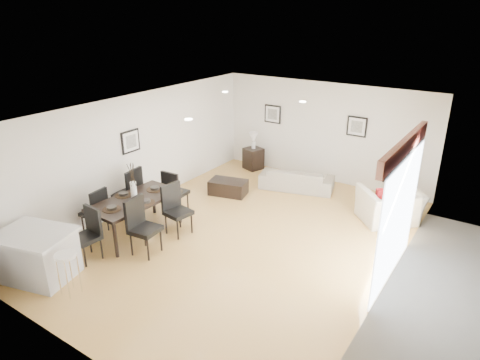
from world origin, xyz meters
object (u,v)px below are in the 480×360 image
Objects in this scene: dining_chair_wnear at (96,209)px; dining_chair_head at (89,231)px; dining_chair_enear at (141,223)px; dining_chair_efar at (175,206)px; bar_stool at (66,260)px; coffee_table at (228,187)px; sofa at (297,179)px; side_table at (253,158)px; dining_chair_wfar at (131,190)px; dining_table at (135,202)px; kitchen_island at (37,255)px; armchair at (389,206)px; dining_chair_foot at (174,190)px.

dining_chair_head reaches higher than dining_chair_wnear.
dining_chair_enear is 1.05× the size of dining_chair_efar.
dining_chair_wnear is 1.32× the size of bar_stool.
coffee_table is (1.11, 3.23, -0.38)m from dining_chair_wnear.
dining_chair_enear is 1.49× the size of bar_stool.
coffee_table is at bearing 29.26° from sofa.
dining_chair_wfar is at bearing -98.37° from side_table.
dining_chair_head is (0.01, -1.18, -0.13)m from dining_table.
dining_chair_wnear reaches higher than side_table.
kitchen_island is 1.92× the size of bar_stool.
coffee_table is at bearing -2.19° from dining_chair_enear.
dining_chair_wfar is 4.30m from side_table.
armchair is at bearing 40.78° from dining_table.
armchair is at bearing -41.78° from dining_chair_efar.
dining_chair_foot is (-0.00, 2.36, 0.00)m from dining_chair_head.
sofa is 4.44m from dining_table.
armchair is 7.24m from kitchen_island.
dining_chair_enear is at bearing 45.33° from dining_chair_wfar.
armchair reaches higher than coffee_table.
sofa is at bearing 56.92° from kitchen_island.
dining_table is 3.05× the size of side_table.
armchair is 0.63× the size of dining_table.
sofa is 5.14m from dining_chair_wnear.
dining_chair_efar reaches higher than dining_chair_foot.
coffee_table is 1.21× the size of bar_stool.
dining_chair_head is 0.98m from kitchen_island.
dining_chair_foot is at bearing -119.32° from coffee_table.
bar_stool is at bearing 18.11° from dining_chair_wfar.
bar_stool reaches higher than sofa.
armchair is 5.83m from dining_chair_wfar.
sofa is at bearing 137.74° from dining_chair_wfar.
kitchen_island is at bearing -101.51° from dining_chair_head.
dining_chair_head reaches higher than sofa.
dining_chair_wnear is 0.99m from dining_chair_head.
dining_chair_efar is 1.04× the size of dining_chair_foot.
dining_table is 1.86× the size of dining_chair_head.
dining_chair_wfar reaches higher than dining_table.
dining_table is 2.51× the size of bar_stool.
dining_chair_wfar is at bearing 40.63° from sofa.
armchair is at bearing 51.18° from dining_chair_head.
kitchen_island reaches higher than sofa.
sofa is at bearing -124.59° from dining_chair_foot.
dining_chair_wnear is (-2.42, -4.53, 0.29)m from sofa.
kitchen_island is at bearing 144.41° from dining_chair_enear.
armchair is 1.16× the size of dining_chair_foot.
dining_chair_efar is at bearing -6.56° from dining_chair_enear.
dining_chair_wfar is 1.13× the size of dining_chair_head.
bar_stool is (-1.12, -6.17, 0.38)m from sofa.
armchair is 5.57m from dining_table.
coffee_table is (-0.23, 3.25, -0.45)m from dining_chair_enear.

